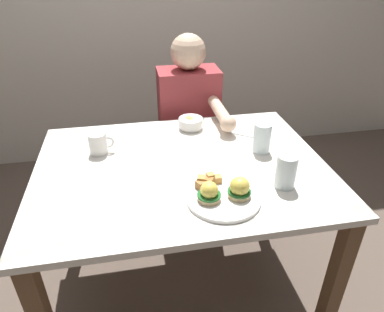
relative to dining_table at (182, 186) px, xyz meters
The scene contains 9 objects.
ground_plane 0.63m from the dining_table, ahead, with size 6.00×6.00×0.00m, color brown.
dining_table is the anchor object (origin of this frame).
eggs_benedict_plate 0.31m from the dining_table, 66.48° to the right, with size 0.27×0.27×0.09m.
fruit_bowl 0.38m from the dining_table, 73.37° to the left, with size 0.12×0.12×0.06m.
coffee_mug 0.41m from the dining_table, 153.43° to the left, with size 0.11×0.08×0.09m.
fork 0.41m from the dining_table, 33.76° to the left, with size 0.14×0.11×0.00m.
water_glass_near 0.40m from the dining_table, ahead, with size 0.08×0.08×0.13m.
water_glass_far 0.45m from the dining_table, 31.15° to the right, with size 0.08×0.08×0.13m.
diner_person 0.62m from the dining_table, 76.38° to the left, with size 0.34×0.54×1.14m.
Camera 1 is at (-0.18, -1.21, 1.52)m, focal length 32.66 mm.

